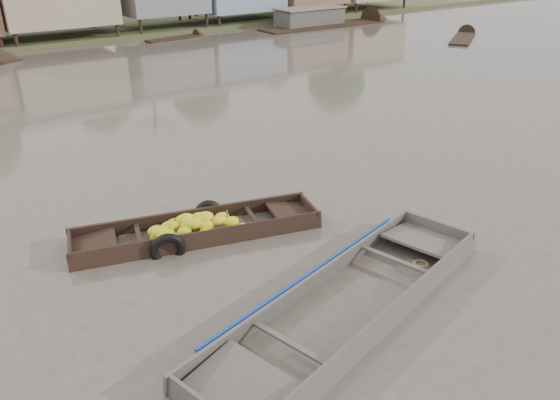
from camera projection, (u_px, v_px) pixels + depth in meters
ground at (348, 248)px, 11.37m from camera, size 120.00×120.00×0.00m
banana_boat at (194, 231)px, 11.79m from camera, size 5.48×2.70×0.76m
viewer_boat at (348, 306)px, 9.52m from camera, size 6.97×3.26×0.54m
distant_boats at (281, 29)px, 37.08m from camera, size 34.39×13.34×1.38m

